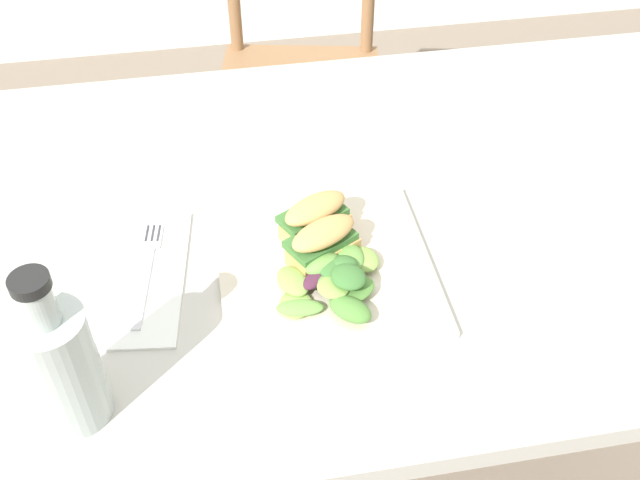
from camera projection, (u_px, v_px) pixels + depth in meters
ground_plane at (371, 427)px, 1.66m from camera, size 8.24×8.24×0.00m
dining_table at (340, 269)px, 1.15m from camera, size 1.37×0.82×0.74m
chair_wooden_far at (299, 77)px, 1.87m from camera, size 0.47×0.47×0.87m
plate_lunch at (325, 269)px, 0.97m from camera, size 0.28×0.28×0.01m
sandwich_half_front at (323, 241)px, 0.96m from camera, size 0.11×0.09×0.06m
sandwich_half_back at (315, 217)px, 1.00m from camera, size 0.11×0.09×0.06m
salad_mixed_greens at (335, 278)px, 0.93m from camera, size 0.15×0.16×0.04m
napkin_folded at (146, 276)px, 0.97m from camera, size 0.13×0.25×0.00m
fork_on_napkin at (147, 265)px, 0.98m from camera, size 0.04×0.19×0.00m
bottle_cold_brew at (64, 370)px, 0.77m from camera, size 0.08×0.08×0.21m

